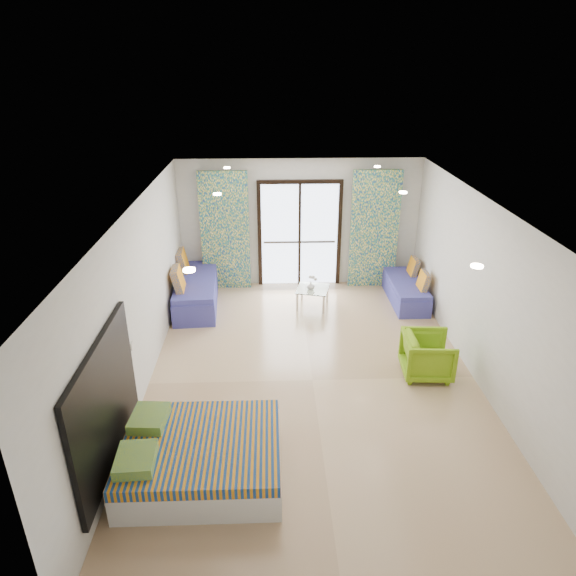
{
  "coord_description": "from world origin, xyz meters",
  "views": [
    {
      "loc": [
        -0.62,
        -6.59,
        4.53
      ],
      "look_at": [
        -0.34,
        0.91,
        1.15
      ],
      "focal_mm": 32.0,
      "sensor_mm": 36.0,
      "label": 1
    }
  ],
  "objects_px": {
    "daybed_left": "(196,290)",
    "coffee_table": "(313,290)",
    "daybed_right": "(406,290)",
    "bed": "(200,457)",
    "armchair": "(428,354)"
  },
  "relations": [
    {
      "from": "daybed_left",
      "to": "coffee_table",
      "type": "bearing_deg",
      "value": -8.08
    },
    {
      "from": "daybed_right",
      "to": "coffee_table",
      "type": "height_order",
      "value": "daybed_right"
    },
    {
      "from": "bed",
      "to": "coffee_table",
      "type": "relative_size",
      "value": 2.54
    },
    {
      "from": "armchair",
      "to": "daybed_left",
      "type": "bearing_deg",
      "value": 59.72
    },
    {
      "from": "daybed_left",
      "to": "bed",
      "type": "bearing_deg",
      "value": -85.73
    },
    {
      "from": "daybed_left",
      "to": "coffee_table",
      "type": "distance_m",
      "value": 2.32
    },
    {
      "from": "daybed_right",
      "to": "coffee_table",
      "type": "bearing_deg",
      "value": -174.92
    },
    {
      "from": "bed",
      "to": "daybed_left",
      "type": "relative_size",
      "value": 0.89
    },
    {
      "from": "coffee_table",
      "to": "armchair",
      "type": "relative_size",
      "value": 0.96
    },
    {
      "from": "daybed_left",
      "to": "armchair",
      "type": "bearing_deg",
      "value": -37.72
    },
    {
      "from": "bed",
      "to": "armchair",
      "type": "height_order",
      "value": "armchair"
    },
    {
      "from": "daybed_right",
      "to": "armchair",
      "type": "bearing_deg",
      "value": -97.56
    },
    {
      "from": "daybed_left",
      "to": "daybed_right",
      "type": "relative_size",
      "value": 1.29
    },
    {
      "from": "bed",
      "to": "armchair",
      "type": "xyz_separation_m",
      "value": [
        3.25,
        2.0,
        0.11
      ]
    },
    {
      "from": "coffee_table",
      "to": "daybed_left",
      "type": "bearing_deg",
      "value": 175.55
    }
  ]
}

